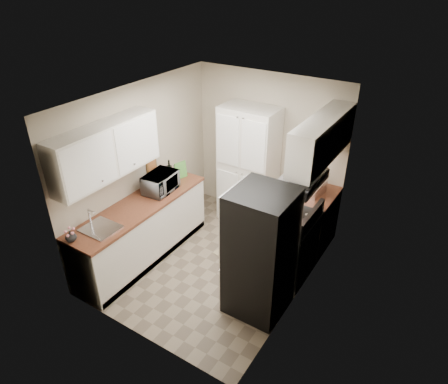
{
  "coord_description": "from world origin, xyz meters",
  "views": [
    {
      "loc": [
        2.61,
        -3.86,
        3.89
      ],
      "look_at": [
        0.07,
        0.15,
        1.16
      ],
      "focal_mm": 32.0,
      "sensor_mm": 36.0,
      "label": 1
    }
  ],
  "objects_px": {
    "microwave": "(160,183)",
    "pantry_cabinet": "(248,166)",
    "toaster_oven": "(313,187)",
    "wine_bottle": "(170,172)",
    "electric_range": "(288,245)",
    "refrigerator": "(260,253)"
  },
  "relations": [
    {
      "from": "wine_bottle",
      "to": "toaster_oven",
      "type": "xyz_separation_m",
      "value": [
        2.03,
        0.82,
        -0.06
      ]
    },
    {
      "from": "refrigerator",
      "to": "microwave",
      "type": "xyz_separation_m",
      "value": [
        -1.91,
        0.44,
        0.21
      ]
    },
    {
      "from": "refrigerator",
      "to": "microwave",
      "type": "height_order",
      "value": "refrigerator"
    },
    {
      "from": "microwave",
      "to": "toaster_oven",
      "type": "bearing_deg",
      "value": -64.67
    },
    {
      "from": "electric_range",
      "to": "microwave",
      "type": "height_order",
      "value": "microwave"
    },
    {
      "from": "refrigerator",
      "to": "wine_bottle",
      "type": "distance_m",
      "value": 2.16
    },
    {
      "from": "electric_range",
      "to": "toaster_oven",
      "type": "bearing_deg",
      "value": 90.43
    },
    {
      "from": "pantry_cabinet",
      "to": "wine_bottle",
      "type": "distance_m",
      "value": 1.3
    },
    {
      "from": "electric_range",
      "to": "wine_bottle",
      "type": "relative_size",
      "value": 3.49
    },
    {
      "from": "electric_range",
      "to": "wine_bottle",
      "type": "bearing_deg",
      "value": -179.03
    },
    {
      "from": "toaster_oven",
      "to": "wine_bottle",
      "type": "bearing_deg",
      "value": -150.36
    },
    {
      "from": "microwave",
      "to": "toaster_oven",
      "type": "xyz_separation_m",
      "value": [
        1.94,
        1.15,
        -0.04
      ]
    },
    {
      "from": "electric_range",
      "to": "wine_bottle",
      "type": "height_order",
      "value": "wine_bottle"
    },
    {
      "from": "pantry_cabinet",
      "to": "refrigerator",
      "type": "distance_m",
      "value": 2.07
    },
    {
      "from": "pantry_cabinet",
      "to": "electric_range",
      "type": "bearing_deg",
      "value": -38.22
    },
    {
      "from": "microwave",
      "to": "toaster_oven",
      "type": "distance_m",
      "value": 2.26
    },
    {
      "from": "pantry_cabinet",
      "to": "electric_range",
      "type": "relative_size",
      "value": 1.77
    },
    {
      "from": "pantry_cabinet",
      "to": "electric_range",
      "type": "xyz_separation_m",
      "value": [
        1.17,
        -0.93,
        -0.52
      ]
    },
    {
      "from": "pantry_cabinet",
      "to": "electric_range",
      "type": "height_order",
      "value": "pantry_cabinet"
    },
    {
      "from": "refrigerator",
      "to": "toaster_oven",
      "type": "relative_size",
      "value": 4.75
    },
    {
      "from": "refrigerator",
      "to": "microwave",
      "type": "distance_m",
      "value": 1.97
    },
    {
      "from": "microwave",
      "to": "pantry_cabinet",
      "type": "bearing_deg",
      "value": -36.18
    }
  ]
}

